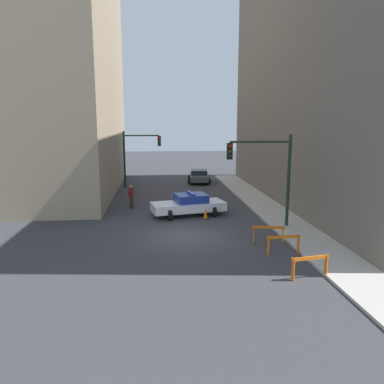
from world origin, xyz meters
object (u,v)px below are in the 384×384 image
object	(u,v)px
traffic_light_far	(136,151)
barrier_mid	(284,241)
traffic_light_near	(269,167)
barrier_front	(310,263)
barrier_back	(268,231)
parked_car_near	(199,176)
pedestrian_crossing	(131,196)
traffic_cone	(206,214)
police_car	(189,205)

from	to	relation	value
traffic_light_far	barrier_mid	xyz separation A→B (m)	(7.52, -18.64, -2.78)
traffic_light_near	traffic_light_far	size ratio (longest dim) A/B	1.00
barrier_front	barrier_back	distance (m)	4.37
traffic_light_near	barrier_front	bearing A→B (deg)	-93.26
traffic_light_far	parked_car_near	bearing A→B (deg)	22.45
pedestrian_crossing	barrier_mid	bearing A→B (deg)	125.10
parked_car_near	barrier_mid	bearing A→B (deg)	-80.69
traffic_cone	barrier_back	bearing A→B (deg)	-64.45
traffic_light_far	parked_car_near	distance (m)	7.10
parked_car_near	barrier_back	xyz separation A→B (m)	(1.23, -19.52, -0.06)
traffic_light_near	traffic_light_far	bearing A→B (deg)	119.29
barrier_front	barrier_mid	world-z (taller)	same
traffic_light_near	barrier_back	size ratio (longest dim) A/B	3.29
traffic_light_near	traffic_cone	bearing A→B (deg)	142.47
traffic_light_near	traffic_cone	distance (m)	5.17
traffic_light_far	traffic_cone	bearing A→B (deg)	-67.85
pedestrian_crossing	barrier_front	world-z (taller)	pedestrian_crossing
pedestrian_crossing	traffic_cone	world-z (taller)	pedestrian_crossing
barrier_mid	barrier_back	distance (m)	1.64
traffic_light_near	barrier_back	bearing A→B (deg)	-105.37
traffic_light_near	barrier_back	xyz separation A→B (m)	(-0.74, -2.70, -2.91)
traffic_light_far	barrier_mid	size ratio (longest dim) A/B	3.25
pedestrian_crossing	traffic_cone	bearing A→B (deg)	143.43
police_car	barrier_front	bearing A→B (deg)	-171.96
traffic_cone	traffic_light_far	bearing A→B (deg)	112.15
parked_car_near	barrier_mid	world-z (taller)	parked_car_near
traffic_light_far	barrier_back	bearing A→B (deg)	-66.80
pedestrian_crossing	barrier_back	distance (m)	11.26
pedestrian_crossing	barrier_back	size ratio (longest dim) A/B	1.05
parked_car_near	pedestrian_crossing	bearing A→B (deg)	-113.66
traffic_light_far	barrier_back	size ratio (longest dim) A/B	3.29
traffic_light_near	police_car	world-z (taller)	traffic_light_near
pedestrian_crossing	barrier_back	xyz separation A→B (m)	(7.30, -8.57, -0.24)
police_car	barrier_back	xyz separation A→B (m)	(3.44, -6.10, -0.11)
parked_car_near	barrier_back	bearing A→B (deg)	-81.03
traffic_light_near	parked_car_near	bearing A→B (deg)	96.69
police_car	traffic_cone	world-z (taller)	police_car
traffic_light_far	traffic_cone	size ratio (longest dim) A/B	7.93
barrier_front	barrier_back	size ratio (longest dim) A/B	1.00
parked_car_near	traffic_light_far	bearing A→B (deg)	-152.19
parked_car_near	barrier_front	distance (m)	23.92
parked_car_near	barrier_back	size ratio (longest dim) A/B	2.82
barrier_mid	traffic_light_far	bearing A→B (deg)	111.98
traffic_light_far	barrier_mid	bearing A→B (deg)	-68.02
parked_car_near	barrier_mid	xyz separation A→B (m)	(1.46, -21.14, -0.06)
police_car	traffic_cone	bearing A→B (deg)	-145.85
traffic_light_near	barrier_mid	bearing A→B (deg)	-96.75
barrier_mid	barrier_back	xyz separation A→B (m)	(-0.23, 1.62, 0.00)
traffic_light_near	parked_car_near	world-z (taller)	traffic_light_near
barrier_mid	traffic_cone	xyz separation A→B (m)	(-2.70, 6.78, -0.30)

